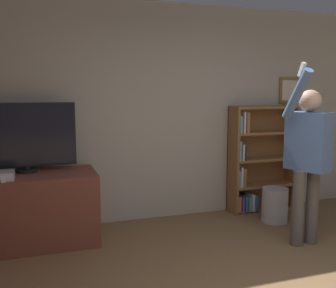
{
  "coord_description": "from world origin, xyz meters",
  "views": [
    {
      "loc": [
        -1.75,
        -1.94,
        1.63
      ],
      "look_at": [
        -0.47,
        1.83,
        1.09
      ],
      "focal_mm": 42.0,
      "sensor_mm": 36.0,
      "label": 1
    }
  ],
  "objects_px": {
    "game_console": "(4,175)",
    "waste_bin": "(275,205)",
    "bookshelf": "(257,162)",
    "television": "(25,137)",
    "person": "(308,152)"
  },
  "relations": [
    {
      "from": "television",
      "to": "bookshelf",
      "type": "xyz_separation_m",
      "value": [
        2.93,
        0.15,
        -0.47
      ]
    },
    {
      "from": "game_console",
      "to": "bookshelf",
      "type": "height_order",
      "value": "bookshelf"
    },
    {
      "from": "bookshelf",
      "to": "waste_bin",
      "type": "height_order",
      "value": "bookshelf"
    },
    {
      "from": "person",
      "to": "waste_bin",
      "type": "relative_size",
      "value": 4.43
    },
    {
      "from": "person",
      "to": "waste_bin",
      "type": "distance_m",
      "value": 1.07
    },
    {
      "from": "television",
      "to": "person",
      "type": "distance_m",
      "value": 2.97
    },
    {
      "from": "bookshelf",
      "to": "person",
      "type": "relative_size",
      "value": 0.75
    },
    {
      "from": "television",
      "to": "waste_bin",
      "type": "relative_size",
      "value": 2.43
    },
    {
      "from": "television",
      "to": "waste_bin",
      "type": "height_order",
      "value": "television"
    },
    {
      "from": "television",
      "to": "waste_bin",
      "type": "xyz_separation_m",
      "value": [
        2.89,
        -0.33,
        -0.93
      ]
    },
    {
      "from": "television",
      "to": "person",
      "type": "relative_size",
      "value": 0.55
    },
    {
      "from": "game_console",
      "to": "waste_bin",
      "type": "relative_size",
      "value": 0.55
    },
    {
      "from": "bookshelf",
      "to": "waste_bin",
      "type": "relative_size",
      "value": 3.33
    },
    {
      "from": "bookshelf",
      "to": "waste_bin",
      "type": "bearing_deg",
      "value": -94.15
    },
    {
      "from": "game_console",
      "to": "bookshelf",
      "type": "bearing_deg",
      "value": 8.22
    }
  ]
}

